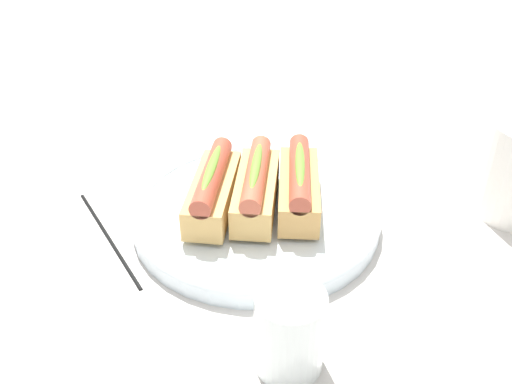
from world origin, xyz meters
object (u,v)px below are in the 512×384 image
(serving_bowl, at_px, (256,213))
(hotdog_front, at_px, (213,187))
(hotdog_back, at_px, (256,187))
(water_glass, at_px, (289,334))
(hotdog_side, at_px, (299,187))
(chopstick_near, at_px, (108,237))

(serving_bowl, height_order, hotdog_front, hotdog_front)
(hotdog_back, bearing_deg, water_glass, 3.60)
(serving_bowl, distance_m, water_glass, 0.23)
(serving_bowl, relative_size, hotdog_back, 2.06)
(water_glass, bearing_deg, serving_bowl, -176.40)
(serving_bowl, height_order, hotdog_side, hotdog_side)
(serving_bowl, bearing_deg, hotdog_back, 0.00)
(hotdog_front, xyz_separation_m, water_glass, (0.24, 0.07, -0.01))
(hotdog_back, distance_m, water_glass, 0.23)
(hotdog_side, relative_size, chopstick_near, 0.71)
(water_glass, xyz_separation_m, chopstick_near, (-0.21, -0.20, -0.04))
(water_glass, bearing_deg, chopstick_near, -136.07)
(hotdog_back, height_order, chopstick_near, hotdog_back)
(water_glass, bearing_deg, hotdog_front, -163.68)
(hotdog_side, height_order, chopstick_near, hotdog_side)
(water_glass, distance_m, chopstick_near, 0.30)
(hotdog_back, relative_size, hotdog_side, 1.01)
(serving_bowl, distance_m, hotdog_front, 0.07)
(chopstick_near, bearing_deg, serving_bowl, 69.18)
(serving_bowl, xyz_separation_m, chopstick_near, (0.02, -0.19, -0.01))
(hotdog_front, distance_m, chopstick_near, 0.15)
(water_glass, relative_size, chopstick_near, 0.41)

